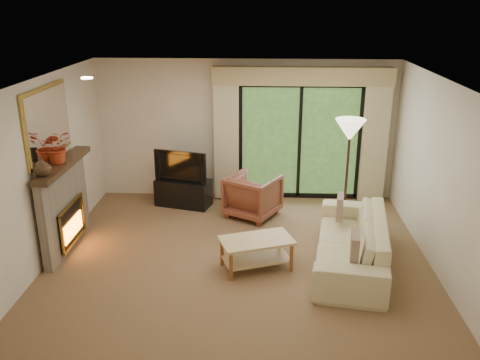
{
  "coord_description": "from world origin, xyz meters",
  "views": [
    {
      "loc": [
        0.34,
        -6.68,
        3.6
      ],
      "look_at": [
        0.0,
        0.3,
        1.1
      ],
      "focal_mm": 38.0,
      "sensor_mm": 36.0,
      "label": 1
    }
  ],
  "objects_px": {
    "media_console": "(184,193)",
    "coffee_table": "(256,254)",
    "sofa": "(351,241)",
    "armchair": "(253,196)"
  },
  "relations": [
    {
      "from": "armchair",
      "to": "sofa",
      "type": "xyz_separation_m",
      "value": [
        1.44,
        -1.63,
        -0.02
      ]
    },
    {
      "from": "media_console",
      "to": "coffee_table",
      "type": "relative_size",
      "value": 0.99
    },
    {
      "from": "sofa",
      "to": "coffee_table",
      "type": "xyz_separation_m",
      "value": [
        -1.35,
        -0.22,
        -0.13
      ]
    },
    {
      "from": "coffee_table",
      "to": "sofa",
      "type": "bearing_deg",
      "value": -10.94
    },
    {
      "from": "media_console",
      "to": "armchair",
      "type": "height_order",
      "value": "armchair"
    },
    {
      "from": "media_console",
      "to": "coffee_table",
      "type": "distance_m",
      "value": 2.65
    },
    {
      "from": "sofa",
      "to": "armchair",
      "type": "bearing_deg",
      "value": -129.34
    },
    {
      "from": "media_console",
      "to": "sofa",
      "type": "relative_size",
      "value": 0.41
    },
    {
      "from": "sofa",
      "to": "coffee_table",
      "type": "bearing_deg",
      "value": -71.77
    },
    {
      "from": "armchair",
      "to": "coffee_table",
      "type": "bearing_deg",
      "value": 122.11
    }
  ]
}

